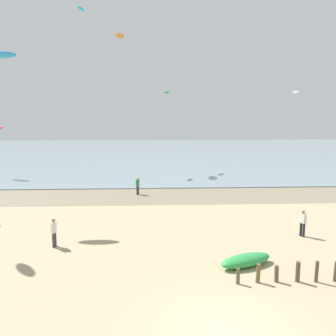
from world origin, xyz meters
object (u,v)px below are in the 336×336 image
person_nearest_camera (54,232)px  kite_aloft_3 (296,92)px  person_by_waterline (138,185)px  kite_aloft_8 (167,92)px  person_mid_beach (303,222)px  kite_aloft_6 (120,36)px  grounded_kite (246,260)px  kite_aloft_4 (81,9)px

person_nearest_camera → kite_aloft_3: (28.02, 35.96, 10.01)m
person_nearest_camera → kite_aloft_3: kite_aloft_3 is taller
person_by_waterline → kite_aloft_3: bearing=42.8°
person_by_waterline → kite_aloft_8: 19.10m
person_mid_beach → kite_aloft_6: size_ratio=0.57×
person_mid_beach → kite_aloft_8: (-7.35, 29.07, 9.63)m
grounded_kite → kite_aloft_6: 40.04m
kite_aloft_8 → kite_aloft_6: bearing=-77.9°
person_nearest_camera → kite_aloft_6: kite_aloft_6 is taller
kite_aloft_4 → kite_aloft_8: bearing=93.5°
kite_aloft_3 → person_nearest_camera: bearing=-31.2°
person_mid_beach → grounded_kite: 6.54m
person_by_waterline → kite_aloft_4: (-7.98, 18.03, 20.80)m
person_by_waterline → kite_aloft_3: (23.59, 21.85, 10.01)m
person_nearest_camera → grounded_kite: bearing=-17.3°
person_nearest_camera → person_mid_beach: size_ratio=1.00×
person_by_waterline → kite_aloft_3: 33.68m
person_by_waterline → grounded_kite: size_ratio=0.57×
grounded_kite → kite_aloft_3: (17.50, 39.25, 10.63)m
grounded_kite → kite_aloft_4: (-14.07, 35.43, 21.42)m
kite_aloft_6 → kite_aloft_8: kite_aloft_6 is taller
person_mid_beach → person_nearest_camera: bearing=-175.7°
grounded_kite → kite_aloft_8: (-2.58, 33.52, 10.24)m
person_nearest_camera → person_mid_beach: same height
person_nearest_camera → person_by_waterline: (4.43, 14.11, 0.00)m
grounded_kite → kite_aloft_6: kite_aloft_6 is taller
person_nearest_camera → kite_aloft_6: size_ratio=0.57×
grounded_kite → person_mid_beach: bearing=18.4°
grounded_kite → kite_aloft_4: kite_aloft_4 is taller
kite_aloft_3 → kite_aloft_6: size_ratio=0.83×
grounded_kite → person_nearest_camera: bearing=138.0°
kite_aloft_4 → kite_aloft_8: size_ratio=1.11×
kite_aloft_3 → kite_aloft_6: kite_aloft_6 is taller
person_by_waterline → grounded_kite: bearing=-70.7°
person_mid_beach → kite_aloft_4: (-18.84, 30.99, 20.80)m
kite_aloft_4 → kite_aloft_6: bearing=95.5°
person_nearest_camera → grounded_kite: size_ratio=0.57×
grounded_kite → kite_aloft_8: kite_aloft_8 is taller
kite_aloft_3 → kite_aloft_6: (-26.38, -4.50, 7.18)m
person_mid_beach → kite_aloft_6: 37.42m
person_nearest_camera → kite_aloft_6: (1.64, 31.46, 17.19)m
person_nearest_camera → kite_aloft_3: size_ratio=0.69×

